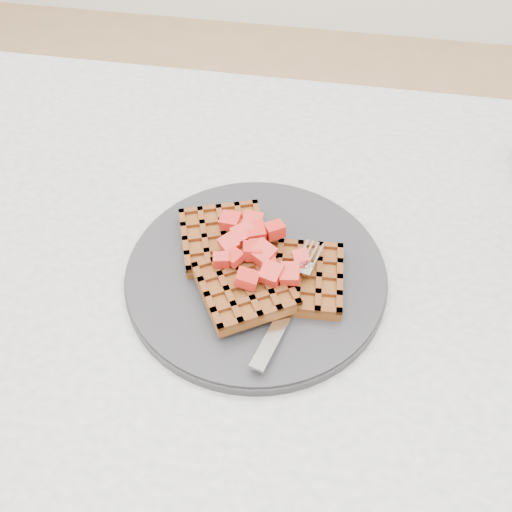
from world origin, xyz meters
name	(u,v)px	position (x,y,z in m)	size (l,w,h in m)	color
ground	(289,485)	(0.00, 0.00, 0.00)	(4.00, 4.00, 0.00)	tan
table	(310,323)	(0.00, 0.00, 0.64)	(1.20, 0.80, 0.75)	beige
plate	(256,274)	(-0.07, -0.02, 0.76)	(0.30, 0.30, 0.02)	#242427
waffles	(256,266)	(-0.07, -0.03, 0.78)	(0.21, 0.20, 0.03)	brown
strawberry_pile	(256,248)	(-0.07, -0.02, 0.80)	(0.15, 0.15, 0.02)	#A40300
fork	(292,299)	(-0.02, -0.07, 0.77)	(0.02, 0.18, 0.02)	silver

